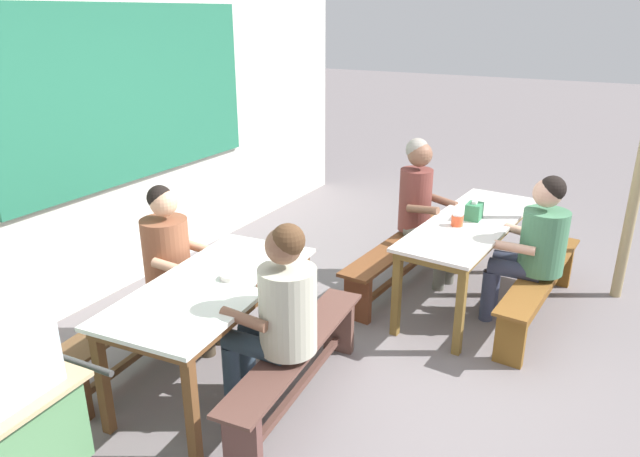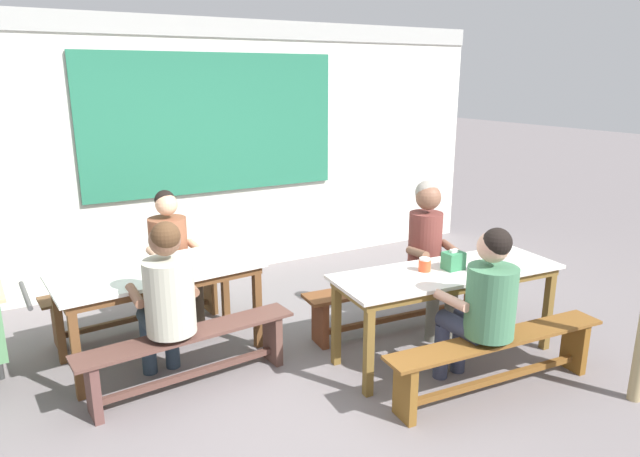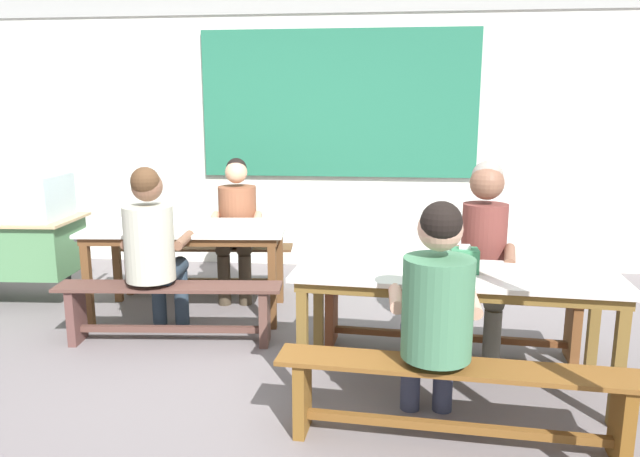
% 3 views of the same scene
% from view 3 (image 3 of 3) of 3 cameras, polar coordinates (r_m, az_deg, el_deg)
% --- Properties ---
extents(ground_plane, '(40.00, 40.00, 0.00)m').
position_cam_3_polar(ground_plane, '(3.93, -5.14, -13.62)').
color(ground_plane, slate).
extents(backdrop_wall, '(7.50, 0.23, 2.80)m').
position_cam_3_polar(backdrop_wall, '(6.27, -0.39, 9.72)').
color(backdrop_wall, white).
rests_on(backdrop_wall, ground_plane).
extents(dining_table_far, '(1.64, 0.88, 0.74)m').
position_cam_3_polar(dining_table_far, '(4.87, -12.67, -0.65)').
color(dining_table_far, silver).
rests_on(dining_table_far, ground_plane).
extents(dining_table_near, '(1.90, 0.77, 0.74)m').
position_cam_3_polar(dining_table_near, '(3.53, 12.84, -5.29)').
color(dining_table_near, silver).
rests_on(dining_table_near, ground_plane).
extents(bench_far_back, '(1.62, 0.41, 0.43)m').
position_cam_3_polar(bench_far_back, '(5.54, -11.02, -3.18)').
color(bench_far_back, brown).
rests_on(bench_far_back, ground_plane).
extents(bench_far_front, '(1.62, 0.40, 0.43)m').
position_cam_3_polar(bench_far_front, '(4.40, -14.33, -7.17)').
color(bench_far_front, brown).
rests_on(bench_far_front, ground_plane).
extents(bench_near_back, '(1.90, 0.41, 0.43)m').
position_cam_3_polar(bench_near_back, '(4.22, 12.31, -7.63)').
color(bench_near_back, brown).
rests_on(bench_near_back, ground_plane).
extents(bench_near_front, '(1.80, 0.38, 0.43)m').
position_cam_3_polar(bench_near_front, '(3.10, 12.95, -15.23)').
color(bench_near_front, brown).
rests_on(bench_near_front, ground_plane).
extents(food_cart, '(1.63, 0.78, 1.11)m').
position_cam_3_polar(food_cart, '(5.82, -28.46, -0.01)').
color(food_cart, '#548B59').
rests_on(food_cart, ground_plane).
extents(person_left_back_turned, '(0.46, 0.60, 1.28)m').
position_cam_3_polar(person_left_back_turned, '(4.38, -15.87, -1.39)').
color(person_left_back_turned, '#2A3948').
rests_on(person_left_back_turned, ground_plane).
extents(person_right_near_table, '(0.46, 0.56, 1.33)m').
position_cam_3_polar(person_right_near_table, '(4.05, 15.49, -1.93)').
color(person_right_near_table, '#5E5E53').
rests_on(person_right_near_table, ground_plane).
extents(person_center_facing, '(0.49, 0.59, 1.24)m').
position_cam_3_polar(person_center_facing, '(5.32, -8.04, 0.88)').
color(person_center_facing, '#423729').
rests_on(person_center_facing, ground_plane).
extents(person_near_front, '(0.46, 0.58, 1.25)m').
position_cam_3_polar(person_near_front, '(2.99, 11.14, -7.36)').
color(person_near_front, '#333850').
rests_on(person_near_front, ground_plane).
extents(tissue_box, '(0.16, 0.12, 0.16)m').
position_cam_3_polar(tissue_box, '(3.50, 13.75, -2.99)').
color(tissue_box, '#337B4F').
rests_on(tissue_box, dining_table_near).
extents(condiment_jar, '(0.10, 0.10, 0.11)m').
position_cam_3_polar(condiment_jar, '(3.55, 9.99, -2.93)').
color(condiment_jar, '#E24F2A').
rests_on(condiment_jar, dining_table_near).
extents(soup_bowl, '(0.13, 0.13, 0.04)m').
position_cam_3_polar(soup_bowl, '(4.76, -11.85, 0.25)').
color(soup_bowl, silver).
rests_on(soup_bowl, dining_table_far).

